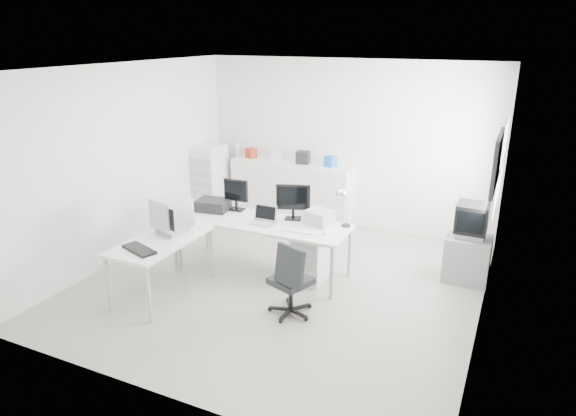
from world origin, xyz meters
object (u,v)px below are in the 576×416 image
at_px(main_desk, 263,246).
at_px(drawer_pedestal, 310,259).
at_px(lcd_monitor_small, 236,195).
at_px(sideboard, 292,192).
at_px(side_desk, 163,266).
at_px(laptop, 262,216).
at_px(laser_printer, 319,217).
at_px(tv_cabinet, 467,259).
at_px(crt_tv, 472,221).
at_px(lcd_monitor_large, 293,202).
at_px(office_chair, 291,277).
at_px(crt_monitor, 172,215).
at_px(filing_cabinet, 210,182).
at_px(inkjet_printer, 213,205).

height_order(main_desk, drawer_pedestal, main_desk).
relative_size(main_desk, lcd_monitor_small, 5.17).
bearing_deg(sideboard, side_desk, -96.81).
distance_m(lcd_monitor_small, laptop, 0.70).
bearing_deg(laser_printer, lcd_monitor_small, -166.24).
distance_m(tv_cabinet, crt_tv, 0.54).
height_order(lcd_monitor_large, office_chair, lcd_monitor_large).
xyz_separation_m(lcd_monitor_small, office_chair, (1.38, -1.13, -0.51)).
bearing_deg(crt_monitor, main_desk, 60.96).
bearing_deg(crt_tv, tv_cabinet, 0.00).
bearing_deg(side_desk, drawer_pedestal, 36.57).
bearing_deg(lcd_monitor_small, side_desk, -104.51).
distance_m(lcd_monitor_large, tv_cabinet, 2.45).
distance_m(lcd_monitor_large, crt_monitor, 1.63).
height_order(sideboard, filing_cabinet, filing_cabinet).
height_order(crt_monitor, tv_cabinet, crt_monitor).
relative_size(lcd_monitor_small, sideboard, 0.22).
height_order(side_desk, lcd_monitor_large, lcd_monitor_large).
height_order(laser_printer, crt_monitor, crt_monitor).
distance_m(side_desk, crt_monitor, 0.66).
xyz_separation_m(laser_printer, crt_monitor, (-1.60, -1.07, 0.14)).
bearing_deg(crt_tv, lcd_monitor_large, -163.85).
xyz_separation_m(main_desk, crt_tv, (2.62, 0.91, 0.48)).
relative_size(laser_printer, tv_cabinet, 0.53).
height_order(laser_printer, crt_tv, crt_tv).
distance_m(laser_printer, filing_cabinet, 2.97).
xyz_separation_m(drawer_pedestal, crt_tv, (1.92, 0.86, 0.56)).
bearing_deg(laptop, main_desk, 115.67).
relative_size(inkjet_printer, tv_cabinet, 0.71).
relative_size(side_desk, filing_cabinet, 1.06).
xyz_separation_m(drawer_pedestal, lcd_monitor_small, (-1.25, 0.20, 0.68)).
xyz_separation_m(lcd_monitor_small, filing_cabinet, (-1.33, 1.34, -0.32)).
distance_m(main_desk, tv_cabinet, 2.77).
height_order(inkjet_printer, filing_cabinet, filing_cabinet).
xyz_separation_m(laser_printer, crt_tv, (1.87, 0.69, 0.01)).
bearing_deg(filing_cabinet, laptop, -41.09).
relative_size(tv_cabinet, sideboard, 0.29).
relative_size(main_desk, tv_cabinet, 3.80).
bearing_deg(lcd_monitor_small, laser_printer, -3.31).
height_order(crt_monitor, crt_tv, crt_monitor).
relative_size(main_desk, lcd_monitor_large, 4.97).
bearing_deg(tv_cabinet, laptop, -158.59).
bearing_deg(laptop, laser_printer, 23.67).
xyz_separation_m(lcd_monitor_large, office_chair, (0.48, -1.13, -0.52)).
height_order(main_desk, sideboard, sideboard).
bearing_deg(inkjet_printer, drawer_pedestal, -10.23).
height_order(drawer_pedestal, crt_tv, crt_tv).
distance_m(drawer_pedestal, crt_monitor, 1.92).
relative_size(side_desk, tv_cabinet, 2.22).
height_order(side_desk, sideboard, sideboard).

